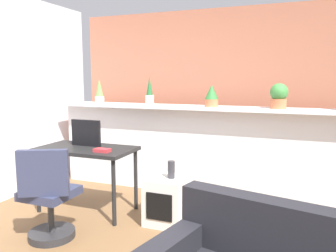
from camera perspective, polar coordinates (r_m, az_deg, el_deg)
name	(u,v)px	position (r m, az deg, el deg)	size (l,w,h in m)	color
divider_wall	(210,153)	(4.48, 7.05, -4.48)	(4.33, 0.16, 1.14)	silver
plant_shelf	(210,108)	(4.36, 7.05, 3.01)	(4.33, 0.40, 0.04)	silver
brick_wall_behind	(221,98)	(4.97, 8.93, 4.62)	(4.33, 0.10, 2.50)	#AD664C
potted_plant_0	(99,93)	(4.96, -11.40, 5.49)	(0.13, 0.13, 0.34)	silver
potted_plant_1	(150,93)	(4.60, -3.11, 5.59)	(0.11, 0.11, 0.37)	silver
potted_plant_2	(212,96)	(4.30, 7.30, 5.07)	(0.17, 0.17, 0.28)	#C66B42
potted_plant_3	(279,96)	(4.18, 18.06, 4.85)	(0.21, 0.21, 0.30)	#C66B42
desk	(86,155)	(4.03, -13.49, -4.69)	(1.10, 0.60, 0.75)	black
tv_monitor	(86,133)	(4.07, -13.55, -1.13)	(0.38, 0.04, 0.31)	black
office_chair	(49,201)	(3.46, -19.33, -11.79)	(0.52, 0.52, 0.91)	#262628
side_cube_shelf	(166,201)	(3.69, -0.30, -12.36)	(0.40, 0.41, 0.50)	silver
vase_on_shelf	(171,170)	(3.57, 0.55, -7.31)	(0.07, 0.07, 0.18)	#2D2D33
book_on_desk	(102,150)	(3.73, -10.96, -4.01)	(0.17, 0.10, 0.04)	#B22D33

